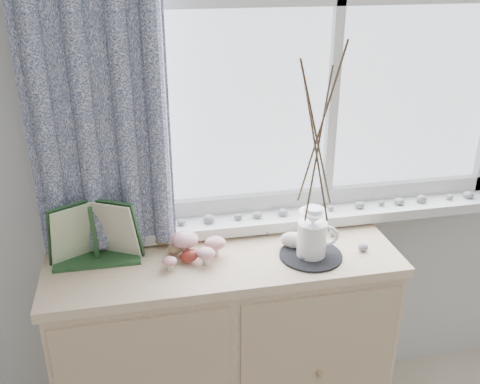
% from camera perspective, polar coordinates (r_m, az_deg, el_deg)
% --- Properties ---
extents(sideboard, '(1.20, 0.45, 0.85)m').
position_cam_1_polar(sideboard, '(2.10, -1.66, -16.63)').
color(sideboard, beige).
rests_on(sideboard, ground).
extents(botanical_book, '(0.33, 0.13, 0.23)m').
position_cam_1_polar(botanical_book, '(1.79, -15.33, -4.53)').
color(botanical_book, '#204322').
rests_on(botanical_book, sideboard).
extents(toadstool_cluster, '(0.22, 0.15, 0.09)m').
position_cam_1_polar(toadstool_cluster, '(1.81, -4.81, -5.69)').
color(toadstool_cluster, beige).
rests_on(toadstool_cluster, sideboard).
extents(wooden_eggs, '(0.13, 0.17, 0.07)m').
position_cam_1_polar(wooden_eggs, '(1.85, -6.91, -5.90)').
color(wooden_eggs, '#A5815C').
rests_on(wooden_eggs, sideboard).
extents(songbird_figurine, '(0.14, 0.10, 0.07)m').
position_cam_1_polar(songbird_figurine, '(1.88, 5.76, -5.03)').
color(songbird_figurine, white).
rests_on(songbird_figurine, sideboard).
extents(crocheted_doily, '(0.21, 0.21, 0.01)m').
position_cam_1_polar(crocheted_doily, '(1.85, 7.55, -6.70)').
color(crocheted_doily, black).
rests_on(crocheted_doily, sideboard).
extents(twig_pitcher, '(0.34, 0.34, 0.75)m').
position_cam_1_polar(twig_pitcher, '(1.67, 8.34, 5.86)').
color(twig_pitcher, white).
rests_on(twig_pitcher, crocheted_doily).
extents(sideboard_pebbles, '(0.34, 0.23, 0.03)m').
position_cam_1_polar(sideboard_pebbles, '(1.92, 7.84, -5.11)').
color(sideboard_pebbles, gray).
rests_on(sideboard_pebbles, sideboard).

